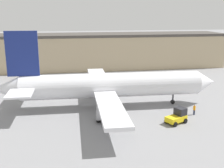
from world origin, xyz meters
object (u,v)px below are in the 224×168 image
at_px(airplane, 106,86).
at_px(ground_crew_worker, 194,109).
at_px(baggage_tug, 177,116).
at_px(belt_loader_truck, 107,114).

distance_m(airplane, ground_crew_worker, 14.55).
height_order(ground_crew_worker, baggage_tug, baggage_tug).
bearing_deg(belt_loader_truck, ground_crew_worker, 7.09).
height_order(airplane, ground_crew_worker, airplane).
bearing_deg(baggage_tug, ground_crew_worker, 8.02).
distance_m(airplane, belt_loader_truck, 6.57).
xyz_separation_m(airplane, baggage_tug, (9.11, -8.65, -2.71)).
xyz_separation_m(airplane, ground_crew_worker, (12.98, -5.93, -2.82)).
bearing_deg(airplane, baggage_tug, -42.17).
bearing_deg(airplane, ground_crew_worker, -23.23).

